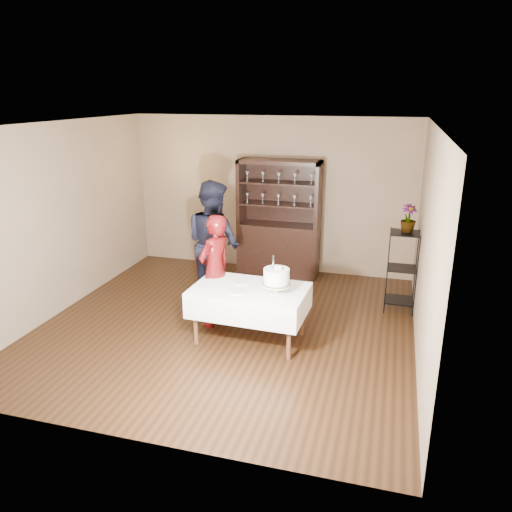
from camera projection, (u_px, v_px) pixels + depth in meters
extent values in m
plane|color=black|center=(227.00, 325.00, 6.91)|extent=(5.00, 5.00, 0.00)
plane|color=white|center=(223.00, 124.00, 6.06)|extent=(5.00, 5.00, 0.00)
cube|color=#706048|center=(271.00, 195.00, 8.77)|extent=(5.00, 0.02, 2.70)
cube|color=#706048|center=(60.00, 219.00, 7.12)|extent=(0.02, 5.00, 2.70)
cube|color=#706048|center=(427.00, 247.00, 5.84)|extent=(0.02, 5.00, 2.70)
cube|color=black|center=(278.00, 249.00, 8.76)|extent=(1.40, 0.48, 0.90)
cube|color=black|center=(282.00, 190.00, 8.65)|extent=(1.40, 0.03, 1.10)
cube|color=black|center=(280.00, 162.00, 8.28)|extent=(1.40, 0.48, 0.06)
cube|color=black|center=(279.00, 204.00, 8.51)|extent=(1.28, 0.42, 0.02)
cube|color=black|center=(279.00, 183.00, 8.39)|extent=(1.28, 0.42, 0.02)
cylinder|color=black|center=(387.00, 275.00, 7.10)|extent=(0.02, 0.02, 1.20)
cylinder|color=black|center=(416.00, 277.00, 7.00)|extent=(0.02, 0.02, 1.20)
cylinder|color=black|center=(388.00, 266.00, 7.46)|extent=(0.02, 0.02, 1.20)
cylinder|color=black|center=(416.00, 268.00, 7.36)|extent=(0.02, 0.02, 1.20)
cube|color=black|center=(399.00, 300.00, 7.37)|extent=(0.40, 0.40, 0.02)
cube|color=black|center=(402.00, 268.00, 7.21)|extent=(0.40, 0.40, 0.01)
cube|color=black|center=(405.00, 233.00, 7.05)|extent=(0.40, 0.40, 0.02)
cube|color=white|center=(250.00, 300.00, 6.35)|extent=(1.48, 0.95, 0.33)
cylinder|color=#53311E|center=(195.00, 320.00, 6.30)|extent=(0.06, 0.06, 0.68)
cylinder|color=#53311E|center=(289.00, 333.00, 5.94)|extent=(0.06, 0.06, 0.68)
cylinder|color=#53311E|center=(216.00, 300.00, 6.90)|extent=(0.06, 0.06, 0.68)
cylinder|color=#53311E|center=(302.00, 311.00, 6.54)|extent=(0.06, 0.06, 0.68)
imported|color=#3A050C|center=(215.00, 271.00, 6.72)|extent=(0.56, 0.67, 1.56)
imported|color=black|center=(214.00, 243.00, 7.43)|extent=(1.15, 1.09, 1.88)
cylinder|color=silver|center=(276.00, 292.00, 6.15)|extent=(0.20, 0.20, 0.01)
cylinder|color=silver|center=(276.00, 289.00, 6.14)|extent=(0.05, 0.05, 0.10)
cylinder|color=silver|center=(276.00, 285.00, 6.12)|extent=(0.36, 0.36, 0.01)
cylinder|color=#416932|center=(276.00, 283.00, 6.12)|extent=(0.35, 0.35, 0.02)
cylinder|color=white|center=(276.00, 277.00, 6.09)|extent=(0.41, 0.41, 0.20)
sphere|color=#577ABB|center=(279.00, 268.00, 6.05)|extent=(0.02, 0.02, 0.02)
cube|color=silver|center=(273.00, 264.00, 6.03)|extent=(0.02, 0.02, 0.14)
cube|color=black|center=(273.00, 257.00, 6.00)|extent=(0.03, 0.03, 0.05)
cylinder|color=silver|center=(239.00, 292.00, 6.16)|extent=(0.25, 0.25, 0.01)
cylinder|color=silver|center=(241.00, 282.00, 6.46)|extent=(0.20, 0.20, 0.01)
imported|color=#416932|center=(408.00, 218.00, 7.02)|extent=(0.28, 0.28, 0.39)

